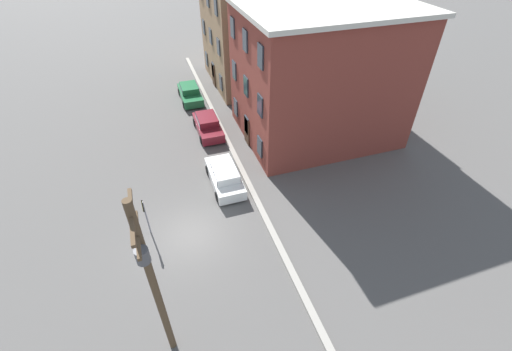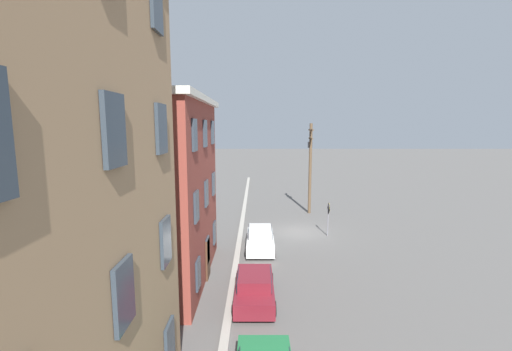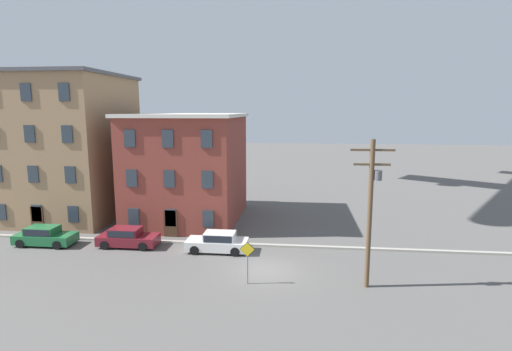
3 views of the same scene
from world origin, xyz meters
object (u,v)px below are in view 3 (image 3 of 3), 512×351
caution_sign (247,256)px  utility_pole (371,206)px  car_maroon (127,237)px  car_white (218,241)px  car_green (44,235)px

caution_sign → utility_pole: (6.94, 0.36, 3.10)m
car_maroon → car_white: 6.98m
car_maroon → utility_pole: utility_pole is taller
car_green → car_maroon: size_ratio=1.00×
utility_pole → car_white: bearing=153.7°
car_white → caution_sign: caution_sign is taller
car_maroon → caution_sign: 11.29m
car_maroon → caution_sign: bearing=-29.5°
car_green → car_white: bearing=-0.0°
car_green → caution_sign: caution_sign is taller
car_green → caution_sign: bearing=-17.8°
car_maroon → car_white: same height
car_maroon → utility_pole: 17.98m
car_green → car_white: size_ratio=1.00×
car_green → car_white: same height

